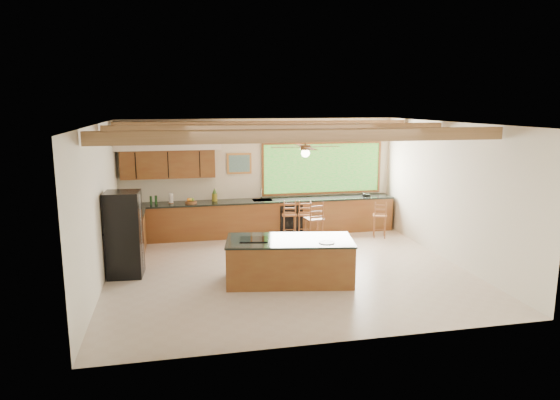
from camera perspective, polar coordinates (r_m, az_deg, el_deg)
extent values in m
plane|color=beige|center=(10.41, 0.83, -7.98)|extent=(7.20, 7.20, 0.00)
cube|color=beige|center=(13.17, -2.30, 2.75)|extent=(7.20, 0.04, 3.00)
cube|color=beige|center=(6.97, 6.82, -4.76)|extent=(7.20, 0.04, 3.00)
cube|color=beige|center=(9.88, -19.96, -0.67)|extent=(0.04, 6.50, 3.00)
cube|color=beige|center=(11.37, 18.84, 0.85)|extent=(0.04, 6.50, 3.00)
cube|color=#9B774D|center=(9.85, 0.87, 8.76)|extent=(7.20, 6.50, 0.04)
cube|color=#A37A51|center=(8.31, 3.35, 7.36)|extent=(7.10, 0.15, 0.22)
cube|color=#A37A51|center=(10.34, 0.25, 8.09)|extent=(7.10, 0.15, 0.22)
cube|color=#A37A51|center=(12.11, -1.58, 8.50)|extent=(7.10, 0.15, 0.22)
cube|color=brown|center=(12.74, -12.66, 4.03)|extent=(2.30, 0.35, 0.70)
cube|color=#F1E1D0|center=(12.62, -12.78, 6.70)|extent=(2.60, 0.50, 0.48)
cylinder|color=#FFEABF|center=(12.66, -15.92, 5.52)|extent=(0.10, 0.10, 0.01)
cylinder|color=#FFEABF|center=(12.65, -9.55, 5.78)|extent=(0.10, 0.10, 0.01)
cube|color=#609F39|center=(13.50, 4.86, 3.65)|extent=(3.20, 0.04, 1.30)
cube|color=#BB7939|center=(13.01, -4.68, 4.18)|extent=(0.64, 0.03, 0.54)
cube|color=#3C6C53|center=(12.99, -4.67, 4.17)|extent=(0.54, 0.01, 0.44)
cube|color=brown|center=(13.03, -2.01, -2.08)|extent=(7.00, 0.65, 0.88)
cube|color=black|center=(12.94, -2.03, -0.09)|extent=(7.04, 0.69, 0.04)
cube|color=brown|center=(11.38, -17.02, -4.49)|extent=(0.65, 2.35, 0.88)
cube|color=black|center=(11.27, -17.15, -2.24)|extent=(0.69, 2.39, 0.04)
cube|color=black|center=(12.86, 1.32, -2.34)|extent=(0.60, 0.02, 0.78)
cube|color=silver|center=(12.94, -2.03, -0.07)|extent=(0.50, 0.38, 0.03)
cylinder|color=silver|center=(13.10, -2.18, 0.80)|extent=(0.03, 0.03, 0.30)
cylinder|color=silver|center=(12.98, -2.11, 1.29)|extent=(0.03, 0.20, 0.03)
cylinder|color=silver|center=(12.78, -12.36, 0.20)|extent=(0.10, 0.10, 0.25)
cylinder|color=#193F19|center=(12.74, -14.53, -0.03)|extent=(0.06, 0.06, 0.21)
cylinder|color=#193F19|center=(12.75, -13.99, 0.01)|extent=(0.06, 0.06, 0.22)
cube|color=black|center=(13.63, 9.80, 0.60)|extent=(0.21, 0.17, 0.09)
cube|color=brown|center=(9.65, 1.09, -7.03)|extent=(2.52, 1.48, 0.80)
cube|color=black|center=(9.53, 1.10, -4.63)|extent=(2.56, 1.53, 0.04)
cube|color=black|center=(9.51, -3.01, -4.51)|extent=(0.59, 0.50, 0.02)
cylinder|color=silver|center=(9.34, 5.35, -4.85)|extent=(0.29, 0.29, 0.01)
cube|color=black|center=(10.30, -17.38, -3.76)|extent=(0.70, 0.68, 1.70)
cube|color=silver|center=(10.27, -15.54, -3.69)|extent=(0.02, 0.05, 1.56)
cube|color=brown|center=(11.96, 3.89, -2.17)|extent=(0.44, 0.44, 0.04)
cylinder|color=brown|center=(11.86, 3.35, -3.99)|extent=(0.04, 0.04, 0.65)
cylinder|color=brown|center=(11.94, 4.80, -3.91)|extent=(0.04, 0.04, 0.65)
cylinder|color=brown|center=(12.15, 2.96, -3.62)|extent=(0.04, 0.04, 0.65)
cylinder|color=brown|center=(12.23, 4.38, -3.54)|extent=(0.04, 0.04, 0.65)
cube|color=brown|center=(12.67, 1.06, -1.67)|extent=(0.41, 0.41, 0.04)
cylinder|color=brown|center=(12.58, 0.57, -3.23)|extent=(0.03, 0.03, 0.59)
cylinder|color=brown|center=(12.64, 1.83, -3.16)|extent=(0.03, 0.03, 0.59)
cylinder|color=brown|center=(12.85, 0.29, -2.92)|extent=(0.03, 0.03, 0.59)
cylinder|color=brown|center=(12.91, 1.53, -2.86)|extent=(0.03, 0.03, 0.59)
cube|color=brown|center=(12.77, 2.84, -1.65)|extent=(0.43, 0.43, 0.04)
cylinder|color=brown|center=(12.68, 2.38, -3.16)|extent=(0.03, 0.03, 0.57)
cylinder|color=brown|center=(12.75, 3.60, -3.09)|extent=(0.03, 0.03, 0.57)
cylinder|color=brown|center=(12.94, 2.08, -2.87)|extent=(0.03, 0.03, 0.57)
cylinder|color=brown|center=(13.01, 3.27, -2.80)|extent=(0.03, 0.03, 0.57)
cube|color=brown|center=(12.97, 11.35, -1.75)|extent=(0.44, 0.44, 0.04)
cylinder|color=brown|center=(12.87, 10.99, -3.19)|extent=(0.03, 0.03, 0.55)
cylinder|color=brown|center=(12.98, 12.08, -3.11)|extent=(0.03, 0.03, 0.55)
cylinder|color=brown|center=(13.11, 10.53, -2.91)|extent=(0.03, 0.03, 0.55)
cylinder|color=brown|center=(13.21, 11.61, -2.84)|extent=(0.03, 0.03, 0.55)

